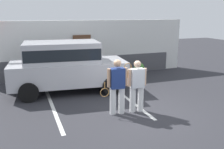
% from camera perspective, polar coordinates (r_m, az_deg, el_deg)
% --- Properties ---
extents(ground_plane, '(40.00, 40.00, 0.00)m').
position_cam_1_polar(ground_plane, '(8.20, 5.87, -8.78)').
color(ground_plane, '#2D2D33').
extents(parking_stripe_0, '(0.12, 4.40, 0.01)m').
position_cam_1_polar(parking_stripe_0, '(8.89, -13.40, -7.26)').
color(parking_stripe_0, silver).
rests_on(parking_stripe_0, ground_plane).
extents(parking_stripe_1, '(0.12, 4.40, 0.01)m').
position_cam_1_polar(parking_stripe_1, '(9.58, 3.33, -5.34)').
color(parking_stripe_1, silver).
rests_on(parking_stripe_1, ground_plane).
extents(house_frontage, '(10.54, 0.40, 2.81)m').
position_cam_1_polar(house_frontage, '(12.92, -5.01, 5.66)').
color(house_frontage, white).
rests_on(house_frontage, ground_plane).
extents(parked_suv, '(4.77, 2.53, 2.05)m').
position_cam_1_polar(parked_suv, '(10.25, -10.50, 2.36)').
color(parked_suv, '#B7B7BC').
rests_on(parked_suv, ground_plane).
extents(tennis_player_man, '(0.91, 0.30, 1.77)m').
position_cam_1_polar(tennis_player_man, '(7.84, 1.19, -2.70)').
color(tennis_player_man, white).
rests_on(tennis_player_man, ground_plane).
extents(tennis_player_woman, '(0.77, 0.29, 1.70)m').
position_cam_1_polar(tennis_player_woman, '(8.07, 5.70, -2.47)').
color(tennis_player_woman, white).
rests_on(tennis_player_woman, ground_plane).
extents(potted_plant_by_porch, '(0.55, 0.55, 0.73)m').
position_cam_1_polar(potted_plant_by_porch, '(12.67, 6.18, 1.27)').
color(potted_plant_by_porch, brown).
rests_on(potted_plant_by_porch, ground_plane).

